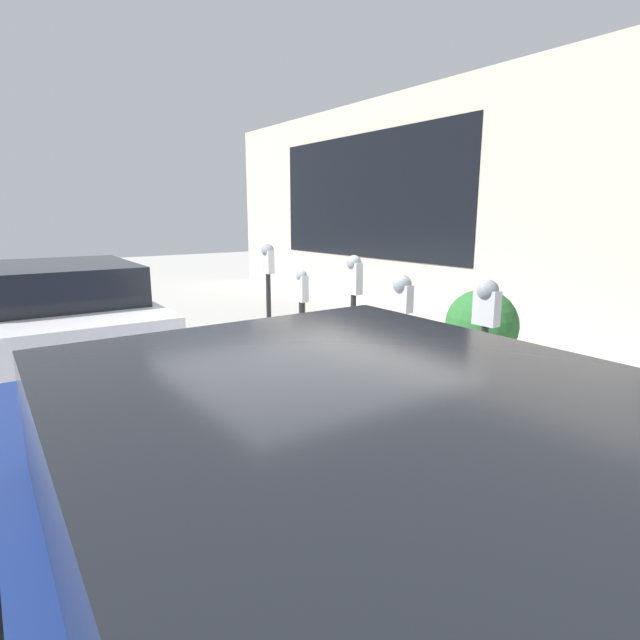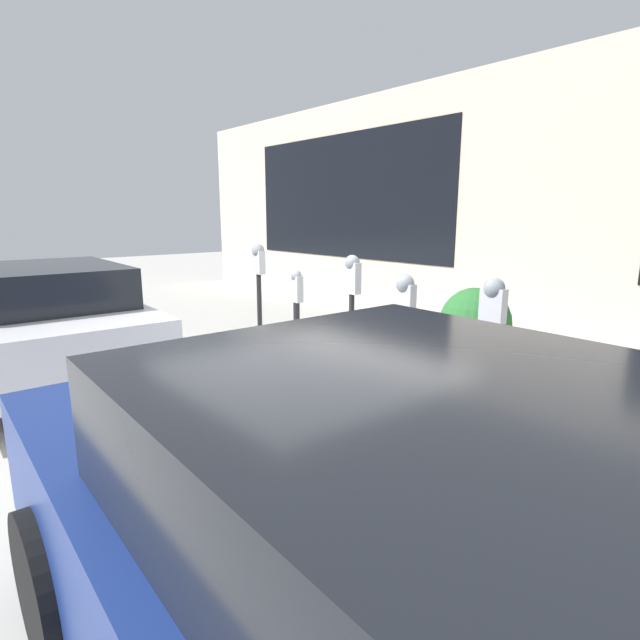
# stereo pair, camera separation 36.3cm
# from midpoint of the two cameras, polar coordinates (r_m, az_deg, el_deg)

# --- Properties ---
(ground_plane) EXTENTS (40.00, 40.00, 0.00)m
(ground_plane) POSITION_cam_midpoint_polar(r_m,az_deg,el_deg) (5.11, 0.71, -10.55)
(ground_plane) COLOR beige
(curb_strip) EXTENTS (19.00, 0.16, 0.04)m
(curb_strip) POSITION_cam_midpoint_polar(r_m,az_deg,el_deg) (5.06, -0.03, -10.54)
(curb_strip) COLOR gray
(curb_strip) RESTS_ON ground_plane
(building_facade) EXTENTS (19.00, 0.17, 4.22)m
(building_facade) POSITION_cam_midpoint_polar(r_m,az_deg,el_deg) (8.22, 27.24, 11.83)
(building_facade) COLOR beige
(building_facade) RESTS_ON ground_plane
(parking_meter_nearest) EXTENTS (0.19, 0.16, 1.49)m
(parking_meter_nearest) POSITION_cam_midpoint_polar(r_m,az_deg,el_deg) (4.03, 20.84, -0.75)
(parking_meter_nearest) COLOR #232326
(parking_meter_nearest) RESTS_ON ground_plane
(parking_meter_second) EXTENTS (0.20, 0.17, 1.44)m
(parking_meter_second) POSITION_cam_midpoint_polar(r_m,az_deg,el_deg) (4.53, 11.54, -0.11)
(parking_meter_second) COLOR #232326
(parking_meter_second) RESTS_ON ground_plane
(parking_meter_middle) EXTENTS (0.18, 0.15, 1.56)m
(parking_meter_middle) POSITION_cam_midpoint_polar(r_m,az_deg,el_deg) (5.09, 5.89, 2.76)
(parking_meter_middle) COLOR #232326
(parking_meter_middle) RESTS_ON ground_plane
(parking_meter_fourth) EXTENTS (0.15, 0.13, 1.34)m
(parking_meter_fourth) POSITION_cam_midpoint_polar(r_m,az_deg,el_deg) (5.76, -0.26, 0.97)
(parking_meter_fourth) COLOR #232326
(parking_meter_fourth) RESTS_ON ground_plane
(parking_meter_farthest) EXTENTS (0.19, 0.16, 1.59)m
(parking_meter_farthest) POSITION_cam_midpoint_polar(r_m,az_deg,el_deg) (6.41, -4.34, 4.74)
(parking_meter_farthest) COLOR #232326
(parking_meter_farthest) RESTS_ON ground_plane
(planter_box) EXTENTS (1.50, 1.10, 1.19)m
(planter_box) POSITION_cam_midpoint_polar(r_m,az_deg,el_deg) (5.67, 19.51, -4.15)
(planter_box) COLOR #B2A899
(planter_box) RESTS_ON ground_plane
(parked_car_front) EXTENTS (4.18, 2.00, 1.48)m
(parked_car_front) POSITION_cam_midpoint_polar(r_m,az_deg,el_deg) (1.87, 9.59, -26.76)
(parked_car_front) COLOR navy
(parked_car_front) RESTS_ON ground_plane
(parked_car_middle) EXTENTS (3.94, 2.08, 1.38)m
(parked_car_middle) POSITION_cam_midpoint_polar(r_m,az_deg,el_deg) (6.83, -26.53, 0.37)
(parked_car_middle) COLOR silver
(parked_car_middle) RESTS_ON ground_plane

